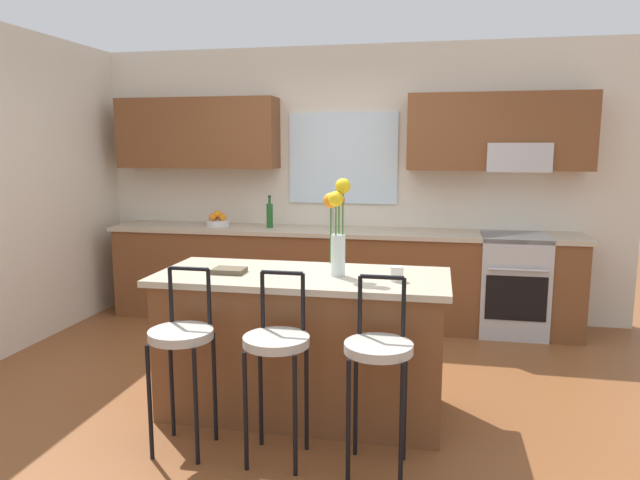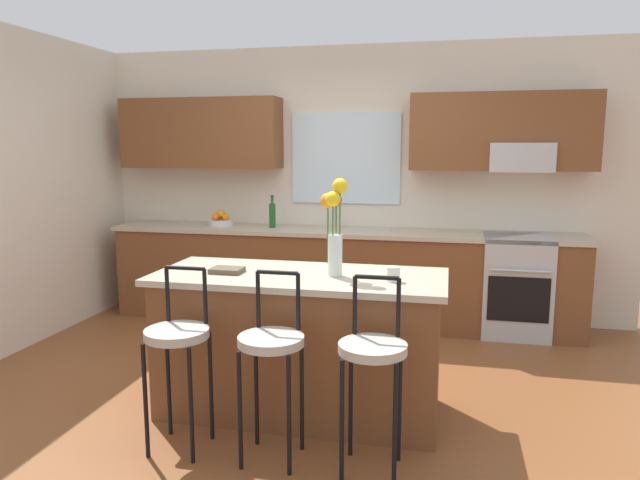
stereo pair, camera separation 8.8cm
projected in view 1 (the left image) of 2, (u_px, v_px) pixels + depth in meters
ground_plane at (297, 390)px, 4.14m from camera, size 14.00×14.00×0.00m
back_wall_assembly at (346, 168)px, 5.81m from camera, size 5.60×0.50×2.70m
counter_run at (337, 275)px, 5.71m from camera, size 4.56×0.64×0.92m
sink_faucet at (333, 213)px, 5.77m from camera, size 0.02×0.13×0.23m
oven_range at (512, 284)px, 5.36m from camera, size 0.60×0.64×0.92m
kitchen_island at (302, 343)px, 3.74m from camera, size 1.85×0.79×0.92m
bar_stool_near at (182, 342)px, 3.24m from camera, size 0.36×0.36×1.04m
bar_stool_middle at (277, 349)px, 3.13m from camera, size 0.36×0.36×1.04m
bar_stool_far at (378, 356)px, 3.02m from camera, size 0.36×0.36×1.04m
flower_vase at (337, 222)px, 3.56m from camera, size 0.17×0.16×0.61m
mug_ceramic at (397, 274)px, 3.46m from camera, size 0.08×0.08×0.09m
cookbook at (229, 271)px, 3.69m from camera, size 0.20×0.15×0.03m
fruit_bowl_oranges at (218, 221)px, 5.87m from camera, size 0.24×0.24×0.16m
bottle_olive_oil at (270, 215)px, 5.75m from camera, size 0.06×0.06×0.32m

